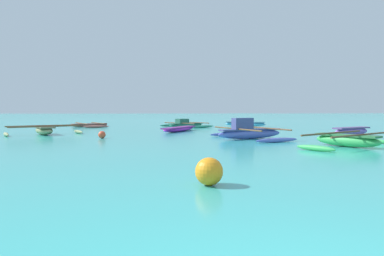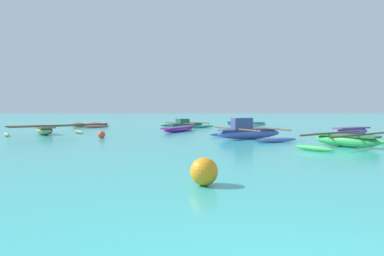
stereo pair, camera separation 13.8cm
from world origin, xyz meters
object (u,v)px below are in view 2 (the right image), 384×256
object	(u,v)px
moored_boat_0	(248,132)
moored_boat_3	(186,124)
moored_boat_6	(246,124)
moored_boat_2	(179,129)
mooring_buoy_0	(101,135)
moored_boat_4	(90,125)
mooring_buoy_1	(204,171)
moored_boat_5	(352,131)
moored_boat_1	(44,130)
moored_boat_7	(346,140)

from	to	relation	value
moored_boat_0	moored_boat_3	size ratio (longest dim) A/B	1.04
moored_boat_0	moored_boat_6	xyz separation A→B (m)	(2.33, 12.06, -0.11)
moored_boat_0	moored_boat_2	size ratio (longest dim) A/B	1.23
moored_boat_3	mooring_buoy_0	distance (m)	11.68
moored_boat_4	mooring_buoy_0	distance (m)	12.06
moored_boat_2	moored_boat_4	size ratio (longest dim) A/B	0.92
moored_boat_4	mooring_buoy_1	size ratio (longest dim) A/B	7.85
mooring_buoy_1	mooring_buoy_0	bearing A→B (deg)	111.53
moored_boat_5	moored_boat_4	bearing A→B (deg)	118.64
moored_boat_0	moored_boat_1	size ratio (longest dim) A/B	1.11
moored_boat_1	moored_boat_0	bearing A→B (deg)	41.27
moored_boat_5	moored_boat_7	bearing A→B (deg)	-148.26
moored_boat_7	moored_boat_2	bearing A→B (deg)	178.79
moored_boat_3	moored_boat_4	bearing A→B (deg)	132.26
moored_boat_1	mooring_buoy_1	size ratio (longest dim) A/B	8.01
moored_boat_2	moored_boat_3	size ratio (longest dim) A/B	0.85
moored_boat_0	moored_boat_2	distance (m)	6.77
moored_boat_1	moored_boat_6	size ratio (longest dim) A/B	1.28
moored_boat_1	moored_boat_4	size ratio (longest dim) A/B	1.02
moored_boat_6	moored_boat_7	distance (m)	15.80
moored_boat_0	moored_boat_5	bearing A→B (deg)	-8.49
moored_boat_4	mooring_buoy_0	size ratio (longest dim) A/B	11.50
mooring_buoy_1	moored_boat_5	bearing A→B (deg)	52.35
moored_boat_2	mooring_buoy_0	xyz separation A→B (m)	(-3.95, -5.20, 0.01)
moored_boat_3	mooring_buoy_1	size ratio (longest dim) A/B	8.50
moored_boat_1	moored_boat_7	xyz separation A→B (m)	(14.19, -7.12, 0.01)
moored_boat_1	moored_boat_6	bearing A→B (deg)	90.91
moored_boat_0	moored_boat_3	world-z (taller)	moored_boat_0
mooring_buoy_0	moored_boat_2	bearing A→B (deg)	52.76
moored_boat_1	mooring_buoy_0	distance (m)	4.71
moored_boat_0	moored_boat_2	xyz separation A→B (m)	(-3.36, 5.88, -0.16)
mooring_buoy_0	moored_boat_6	bearing A→B (deg)	49.74
moored_boat_5	mooring_buoy_0	size ratio (longest dim) A/B	7.43
moored_boat_5	mooring_buoy_0	distance (m)	13.34
moored_boat_3	moored_boat_5	bearing A→B (deg)	-90.43
moored_boat_6	mooring_buoy_0	size ratio (longest dim) A/B	9.19
moored_boat_4	mooring_buoy_1	bearing A→B (deg)	-100.88
mooring_buoy_1	moored_boat_6	bearing A→B (deg)	76.46
moored_boat_1	moored_boat_6	xyz separation A→B (m)	(13.49, 8.67, -0.03)
moored_boat_4	mooring_buoy_0	world-z (taller)	mooring_buoy_0
moored_boat_6	mooring_buoy_1	world-z (taller)	mooring_buoy_1
moored_boat_6	mooring_buoy_1	bearing A→B (deg)	-76.33
moored_boat_5	moored_boat_3	bearing A→B (deg)	102.72
moored_boat_6	moored_boat_0	bearing A→B (deg)	-73.72
moored_boat_5	moored_boat_6	world-z (taller)	moored_boat_5
moored_boat_2	moored_boat_7	bearing A→B (deg)	-118.16
moored_boat_6	mooring_buoy_1	distance (m)	22.88
moored_boat_3	mooring_buoy_0	world-z (taller)	moored_boat_3
moored_boat_0	moored_boat_5	world-z (taller)	moored_boat_0
moored_boat_0	mooring_buoy_0	size ratio (longest dim) A/B	13.00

